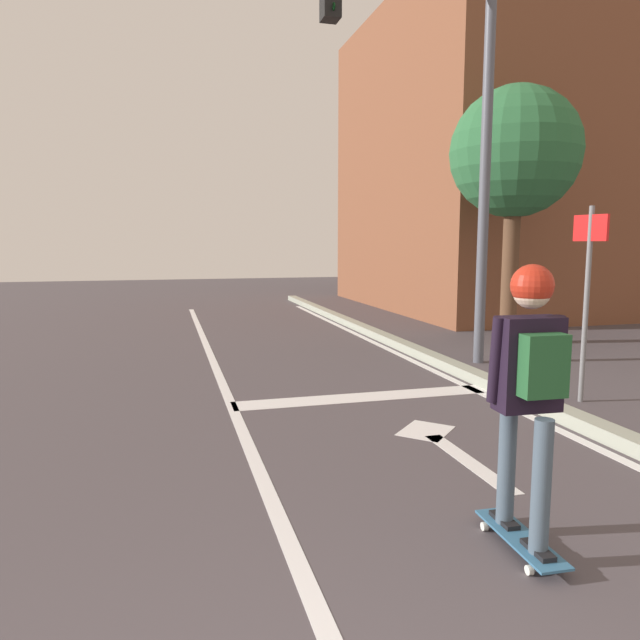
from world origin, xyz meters
TOP-DOWN VIEW (x-y plane):
  - lane_line_center at (0.35, 6.00)m, footprint 0.12×20.00m
  - lane_line_curbside at (3.43, 6.00)m, footprint 0.12×20.00m
  - stop_bar at (1.97, 5.87)m, footprint 3.23×0.40m
  - lane_arrow_stem at (2.13, 3.66)m, footprint 0.16×1.40m
  - lane_arrow_head at (2.13, 4.51)m, footprint 0.71×0.71m
  - curb_strip at (3.68, 6.00)m, footprint 0.24×24.00m
  - skateboard at (1.70, 2.28)m, footprint 0.25×0.78m
  - skater at (1.70, 2.26)m, footprint 0.46×0.62m
  - traffic_signal_mast at (3.34, 7.37)m, footprint 4.94×0.34m
  - street_sign_post at (4.37, 5.03)m, footprint 0.13×0.44m
  - roadside_tree at (5.82, 8.82)m, footprint 2.33×2.33m
  - building_block at (10.78, 14.70)m, footprint 10.41×8.71m

SIDE VIEW (x-z plane):
  - lane_line_center at x=0.35m, z-range 0.00..0.01m
  - lane_line_curbside at x=3.43m, z-range 0.00..0.01m
  - stop_bar at x=1.97m, z-range 0.00..0.01m
  - lane_arrow_stem at x=2.13m, z-range 0.00..0.01m
  - lane_arrow_head at x=2.13m, z-range 0.00..0.01m
  - skateboard at x=1.70m, z-range 0.03..0.11m
  - curb_strip at x=3.68m, z-range 0.00..0.14m
  - skater at x=1.70m, z-range 0.31..1.97m
  - street_sign_post at x=4.37m, z-range 0.35..2.64m
  - roadside_tree at x=5.82m, z-range 1.12..5.77m
  - traffic_signal_mast at x=3.34m, z-range 1.04..6.98m
  - building_block at x=10.78m, z-range 0.00..8.30m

